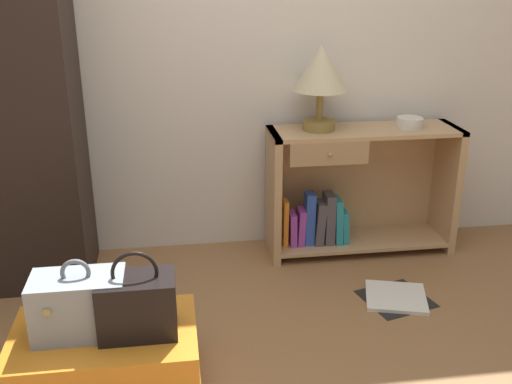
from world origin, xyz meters
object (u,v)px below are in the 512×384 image
at_px(handbag, 137,304).
at_px(bookshelf, 352,191).
at_px(train_case, 79,305).
at_px(bowl, 410,122).
at_px(suitcase_large, 106,359).
at_px(open_book_on_floor, 396,297).
at_px(table_lamp, 321,73).

bearing_deg(handbag, bookshelf, 43.31).
bearing_deg(bookshelf, train_case, -142.21).
xyz_separation_m(bowl, suitcase_large, (-1.54, -1.01, -0.60)).
relative_size(bookshelf, train_case, 3.07).
relative_size(suitcase_large, handbag, 2.10).
bearing_deg(bookshelf, suitcase_large, -140.51).
bearing_deg(bowl, handbag, -143.60).
relative_size(suitcase_large, open_book_on_floor, 1.89).
height_order(bowl, suitcase_large, bowl).
relative_size(bookshelf, bowl, 7.40).
relative_size(table_lamp, bowl, 3.17).
distance_m(bookshelf, table_lamp, 0.68).
bearing_deg(table_lamp, bowl, -2.26).
bearing_deg(table_lamp, suitcase_large, -135.42).
bearing_deg(train_case, table_lamp, 42.54).
xyz_separation_m(table_lamp, open_book_on_floor, (0.27, -0.58, -0.99)).
bearing_deg(open_book_on_floor, table_lamp, 114.59).
relative_size(handbag, open_book_on_floor, 0.90).
bearing_deg(open_book_on_floor, bookshelf, 96.66).
bearing_deg(train_case, bookshelf, 37.79).
distance_m(suitcase_large, train_case, 0.25).
xyz_separation_m(handbag, open_book_on_floor, (1.18, 0.48, -0.36)).
relative_size(bowl, open_book_on_floor, 0.38).
bearing_deg(handbag, bowl, 36.40).
distance_m(bookshelf, handbag, 1.53).
relative_size(table_lamp, suitcase_large, 0.63).
bearing_deg(train_case, suitcase_large, -2.72).
distance_m(table_lamp, open_book_on_floor, 1.18).
height_order(table_lamp, handbag, table_lamp).
relative_size(table_lamp, train_case, 1.31).
distance_m(bookshelf, suitcase_large, 1.63).
xyz_separation_m(suitcase_large, train_case, (-0.07, 0.00, 0.24)).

